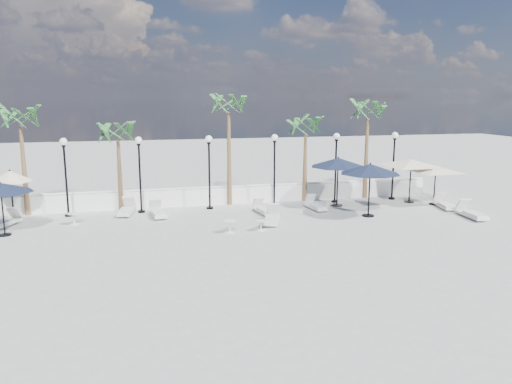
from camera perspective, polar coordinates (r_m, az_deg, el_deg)
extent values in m
plane|color=#979692|center=(20.06, -2.52, -5.92)|extent=(100.00, 100.00, 0.00)
cube|color=white|center=(27.13, -5.62, -0.54)|extent=(26.00, 0.30, 0.90)
cube|color=white|center=(27.04, -5.64, 0.54)|extent=(26.00, 0.12, 0.08)
cylinder|color=black|center=(26.20, -20.62, -2.50)|extent=(0.36, 0.36, 0.10)
cylinder|color=black|center=(25.88, -20.87, 1.17)|extent=(0.10, 0.10, 3.50)
cylinder|color=black|center=(25.67, -21.13, 4.91)|extent=(0.18, 0.18, 0.10)
sphere|color=white|center=(25.65, -21.16, 5.38)|extent=(0.36, 0.36, 0.36)
cylinder|color=black|center=(25.99, -12.95, -2.17)|extent=(0.36, 0.36, 0.10)
cylinder|color=black|center=(25.67, -13.11, 1.53)|extent=(0.10, 0.10, 3.50)
cylinder|color=black|center=(25.46, -13.27, 5.30)|extent=(0.18, 0.18, 0.10)
sphere|color=white|center=(25.44, -13.29, 5.78)|extent=(0.36, 0.36, 0.36)
cylinder|color=black|center=(26.25, -5.29, -1.81)|extent=(0.36, 0.36, 0.10)
cylinder|color=black|center=(25.93, -5.35, 1.86)|extent=(0.10, 0.10, 3.50)
cylinder|color=black|center=(25.72, -5.42, 5.60)|extent=(0.18, 0.18, 0.10)
sphere|color=white|center=(25.70, -5.43, 6.07)|extent=(0.36, 0.36, 0.36)
cylinder|color=black|center=(26.97, 2.09, -1.43)|extent=(0.36, 0.36, 0.10)
cylinder|color=black|center=(26.66, 2.11, 2.14)|extent=(0.10, 0.10, 3.50)
cylinder|color=black|center=(26.45, 2.14, 5.78)|extent=(0.18, 0.18, 0.10)
sphere|color=white|center=(26.43, 2.14, 6.24)|extent=(0.36, 0.36, 0.36)
cylinder|color=black|center=(28.10, 8.97, -1.05)|extent=(0.36, 0.36, 0.10)
cylinder|color=black|center=(27.81, 9.08, 2.38)|extent=(0.10, 0.10, 3.50)
cylinder|color=black|center=(27.61, 9.18, 5.87)|extent=(0.18, 0.18, 0.10)
sphere|color=white|center=(27.59, 9.19, 6.30)|extent=(0.36, 0.36, 0.36)
cylinder|color=black|center=(29.61, 15.24, -0.70)|extent=(0.36, 0.36, 0.10)
cylinder|color=black|center=(29.33, 15.40, 2.56)|extent=(0.10, 0.10, 3.50)
cylinder|color=black|center=(29.14, 15.57, 5.87)|extent=(0.18, 0.18, 0.10)
sphere|color=white|center=(29.13, 15.59, 6.28)|extent=(0.36, 0.36, 0.36)
cone|color=brown|center=(26.92, -24.96, 2.19)|extent=(0.28, 0.28, 4.40)
cone|color=brown|center=(26.46, -15.30, 1.81)|extent=(0.28, 0.28, 3.60)
cone|color=brown|center=(26.80, -3.09, 3.80)|extent=(0.28, 0.28, 5.00)
cone|color=brown|center=(27.99, 5.62, 2.82)|extent=(0.28, 0.28, 3.80)
cone|color=brown|center=(29.36, 12.48, 3.78)|extent=(0.28, 0.28, 4.60)
cube|color=silver|center=(24.86, -11.13, -2.46)|extent=(0.84, 1.90, 0.10)
cube|color=silver|center=(24.60, -11.04, -2.33)|extent=(0.73, 1.30, 0.10)
cube|color=silver|center=(25.50, -11.45, -1.29)|extent=(0.62, 0.50, 0.57)
cube|color=silver|center=(25.25, -26.80, -3.24)|extent=(1.26, 1.88, 0.10)
cube|color=silver|center=(25.03, -27.15, -3.13)|extent=(0.99, 1.33, 0.10)
cube|color=silver|center=(25.74, -25.92, -2.10)|extent=(0.68, 0.61, 0.56)
cube|color=silver|center=(25.68, -14.57, -2.18)|extent=(0.92, 1.93, 0.10)
cube|color=silver|center=(25.42, -14.68, -2.06)|extent=(0.78, 1.33, 0.10)
cube|color=silver|center=(26.32, -14.31, -1.02)|extent=(0.65, 0.53, 0.58)
cube|color=silver|center=(23.15, 1.84, -3.23)|extent=(1.24, 1.99, 0.10)
cube|color=silver|center=(22.88, 1.79, -3.11)|extent=(0.99, 1.40, 0.10)
cube|color=silver|center=(23.81, 1.98, -1.90)|extent=(0.71, 0.62, 0.59)
cube|color=silver|center=(25.09, 0.83, -2.16)|extent=(0.80, 1.72, 0.09)
cube|color=silver|center=(24.87, 1.03, -2.05)|extent=(0.69, 1.19, 0.09)
cube|color=silver|center=(25.62, 0.23, -1.13)|extent=(0.57, 0.47, 0.52)
cube|color=silver|center=(26.10, 6.84, -1.73)|extent=(0.72, 1.70, 0.09)
cube|color=silver|center=(25.89, 7.06, -1.61)|extent=(0.63, 1.16, 0.09)
cube|color=silver|center=(26.62, 6.21, -0.74)|extent=(0.55, 0.44, 0.51)
cube|color=silver|center=(26.27, 23.43, -2.43)|extent=(0.77, 1.95, 0.10)
cube|color=silver|center=(26.04, 23.75, -2.31)|extent=(0.69, 1.33, 0.10)
cube|color=silver|center=(26.82, 22.60, -1.27)|extent=(0.63, 0.49, 0.60)
cube|color=silver|center=(28.00, 20.76, -1.48)|extent=(0.95, 1.86, 0.10)
cube|color=silver|center=(27.76, 20.96, -1.38)|extent=(0.79, 1.29, 0.10)
cube|color=silver|center=(28.58, 20.25, -0.48)|extent=(0.63, 0.53, 0.56)
cylinder|color=silver|center=(24.43, -20.04, -3.48)|extent=(0.42, 0.42, 0.03)
cylinder|color=silver|center=(24.37, -20.07, -2.94)|extent=(0.06, 0.06, 0.51)
cylinder|color=silver|center=(24.31, -20.11, -2.33)|extent=(0.55, 0.55, 0.03)
cylinder|color=silver|center=(21.61, -3.01, -4.64)|extent=(0.44, 0.44, 0.03)
cylinder|color=silver|center=(21.55, -3.01, -4.00)|extent=(0.07, 0.07, 0.53)
cylinder|color=silver|center=(21.48, -3.02, -3.29)|extent=(0.58, 0.58, 0.03)
cylinder|color=silver|center=(21.92, 0.55, -4.41)|extent=(0.37, 0.37, 0.03)
cylinder|color=silver|center=(21.87, 0.55, -3.88)|extent=(0.06, 0.06, 0.44)
cylinder|color=silver|center=(21.81, 0.55, -3.30)|extent=(0.48, 0.48, 0.03)
cylinder|color=black|center=(23.70, -26.75, -4.39)|extent=(0.51, 0.51, 0.05)
cylinder|color=black|center=(23.46, -26.98, -1.83)|extent=(0.06, 0.06, 2.22)
cone|color=black|center=(23.29, -27.17, 0.44)|extent=(2.63, 2.63, 0.41)
sphere|color=black|center=(23.26, -27.22, 0.99)|extent=(0.07, 0.07, 0.07)
cylinder|color=black|center=(27.19, 9.21, -1.50)|extent=(0.60, 0.60, 0.06)
cylinder|color=black|center=(26.96, 9.29, 1.08)|extent=(0.07, 0.07, 2.55)
cone|color=black|center=(26.80, 9.36, 3.37)|extent=(2.98, 2.98, 0.48)
sphere|color=black|center=(26.76, 9.38, 3.93)|extent=(0.09, 0.09, 0.09)
cylinder|color=black|center=(25.14, 12.69, -2.64)|extent=(0.59, 0.59, 0.06)
cylinder|color=black|center=(24.89, 12.81, 0.13)|extent=(0.07, 0.07, 2.54)
cone|color=black|center=(24.71, 12.91, 2.59)|extent=(2.96, 2.96, 0.48)
sphere|color=black|center=(24.68, 12.94, 3.20)|extent=(0.08, 0.08, 0.08)
cylinder|color=black|center=(29.02, 17.08, -1.06)|extent=(0.54, 0.54, 0.06)
cylinder|color=black|center=(28.82, 17.20, 1.18)|extent=(0.07, 0.07, 2.37)
pyramid|color=beige|center=(28.65, 17.34, 3.57)|extent=(5.25, 5.25, 0.36)
cylinder|color=black|center=(28.84, 19.61, -1.30)|extent=(0.49, 0.49, 0.06)
cylinder|color=black|center=(28.65, 19.74, 0.71)|extent=(0.07, 0.07, 2.11)
pyramid|color=beige|center=(28.49, 19.88, 2.84)|extent=(4.57, 4.57, 0.33)
cylinder|color=black|center=(26.33, -25.91, -2.88)|extent=(0.62, 0.62, 0.07)
cylinder|color=black|center=(26.10, -26.11, -0.46)|extent=(0.08, 0.08, 2.33)
cone|color=beige|center=(25.95, -26.29, 1.62)|extent=(1.99, 1.99, 0.50)
sphere|color=black|center=(25.91, -26.34, 2.23)|extent=(0.09, 0.09, 0.09)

